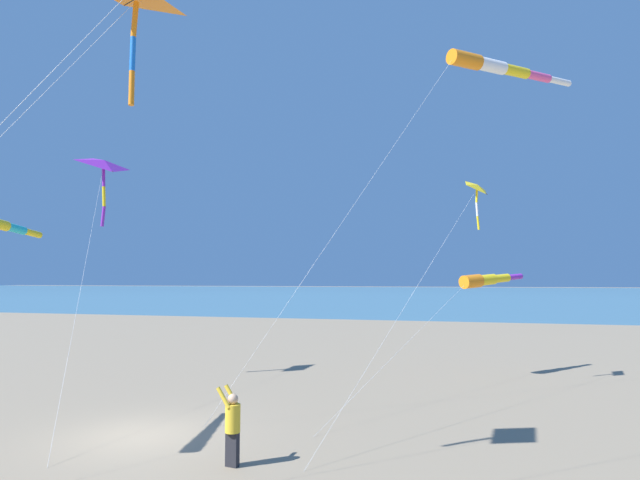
% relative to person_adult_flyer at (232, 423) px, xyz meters
% --- Properties ---
extents(ground_plane, '(600.00, 600.00, 0.00)m').
position_rel_person_adult_flyer_xyz_m(ground_plane, '(-1.71, -3.74, -1.05)').
color(ground_plane, gray).
extents(ocean_water_strip, '(240.00, 600.00, 0.01)m').
position_rel_person_adult_flyer_xyz_m(ocean_water_strip, '(-166.71, -3.74, -1.05)').
color(ocean_water_strip, teal).
rests_on(ocean_water_strip, ground_plane).
extents(person_adult_flyer, '(0.50, 0.62, 1.93)m').
position_rel_person_adult_flyer_xyz_m(person_adult_flyer, '(0.00, 0.00, 0.00)').
color(person_adult_flyer, '#232328').
rests_on(person_adult_flyer, ground_plane).
extents(kite_delta_long_streamer_right, '(10.61, 6.86, 10.29)m').
position_rel_person_adult_flyer_xyz_m(kite_delta_long_streamer_right, '(-8.16, -10.17, 8.70)').
color(kite_delta_long_streamer_right, purple).
rests_on(kite_delta_long_streamer_right, ground_plane).
extents(kite_delta_orange_high_right, '(12.11, 5.11, 8.92)m').
position_rel_person_adult_flyer_xyz_m(kite_delta_orange_high_right, '(-11.46, 6.24, 7.45)').
color(kite_delta_orange_high_right, yellow).
rests_on(kite_delta_orange_high_right, ground_plane).
extents(kite_windsock_magenta_far_left, '(11.88, 13.00, 14.05)m').
position_rel_person_adult_flyer_xyz_m(kite_windsock_magenta_far_left, '(-11.15, 7.19, 12.64)').
color(kite_windsock_magenta_far_left, orange).
rests_on(kite_windsock_magenta_far_left, ground_plane).
extents(kite_windsock_teal_far_right, '(13.63, 7.24, 4.86)m').
position_rel_person_adult_flyer_xyz_m(kite_windsock_teal_far_right, '(-14.28, 6.58, 3.48)').
color(kite_windsock_teal_far_right, orange).
rests_on(kite_windsock_teal_far_right, ground_plane).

